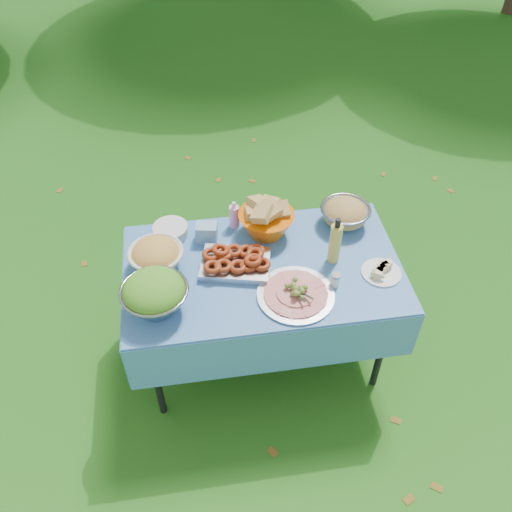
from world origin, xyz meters
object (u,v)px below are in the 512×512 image
(pasta_bowl_steel, at_px, (345,213))
(plate_stack, at_px, (171,231))
(salad_bowl, at_px, (154,294))
(oil_bottle, at_px, (335,240))
(bread_bowl, at_px, (266,218))
(picnic_table, at_px, (262,313))
(charcuterie_platter, at_px, (296,290))

(pasta_bowl_steel, bearing_deg, plate_stack, 177.59)
(salad_bowl, height_order, oil_bottle, oil_bottle)
(plate_stack, distance_m, pasta_bowl_steel, 0.99)
(plate_stack, height_order, pasta_bowl_steel, pasta_bowl_steel)
(salad_bowl, bearing_deg, oil_bottle, 12.10)
(salad_bowl, xyz_separation_m, pasta_bowl_steel, (1.07, 0.48, -0.03))
(bread_bowl, bearing_deg, salad_bowl, -142.90)
(pasta_bowl_steel, bearing_deg, salad_bowl, -155.70)
(salad_bowl, bearing_deg, plate_stack, 80.55)
(picnic_table, height_order, oil_bottle, oil_bottle)
(oil_bottle, bearing_deg, plate_stack, 159.04)
(plate_stack, bearing_deg, oil_bottle, -20.96)
(bread_bowl, bearing_deg, pasta_bowl_steel, 2.11)
(oil_bottle, bearing_deg, salad_bowl, -167.90)
(bread_bowl, xyz_separation_m, charcuterie_platter, (0.07, -0.49, -0.06))
(plate_stack, bearing_deg, salad_bowl, -99.45)
(picnic_table, relative_size, bread_bowl, 4.69)
(bread_bowl, bearing_deg, plate_stack, 173.74)
(picnic_table, xyz_separation_m, charcuterie_platter, (0.13, -0.22, 0.43))
(charcuterie_platter, height_order, oil_bottle, oil_bottle)
(plate_stack, relative_size, charcuterie_platter, 0.50)
(picnic_table, relative_size, charcuterie_platter, 3.73)
(pasta_bowl_steel, distance_m, oil_bottle, 0.32)
(salad_bowl, relative_size, charcuterie_platter, 0.83)
(bread_bowl, height_order, oil_bottle, oil_bottle)
(charcuterie_platter, bearing_deg, plate_stack, 137.67)
(picnic_table, height_order, charcuterie_platter, charcuterie_platter)
(plate_stack, relative_size, pasta_bowl_steel, 0.70)
(pasta_bowl_steel, relative_size, charcuterie_platter, 0.71)
(salad_bowl, distance_m, pasta_bowl_steel, 1.18)
(picnic_table, distance_m, bread_bowl, 0.56)
(picnic_table, bearing_deg, salad_bowl, -159.98)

